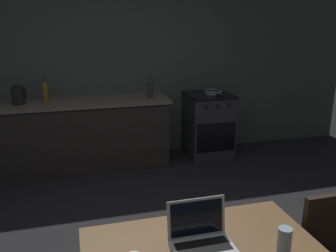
% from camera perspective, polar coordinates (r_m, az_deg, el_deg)
% --- Properties ---
extents(back_wall, '(6.40, 0.10, 2.79)m').
position_cam_1_polar(back_wall, '(5.00, -4.75, 11.10)').
color(back_wall, '#434A45').
rests_on(back_wall, ground_plane).
extents(kitchen_counter, '(2.16, 0.64, 0.89)m').
position_cam_1_polar(kitchen_counter, '(4.76, -13.01, -1.27)').
color(kitchen_counter, '#282623').
rests_on(kitchen_counter, ground_plane).
extents(stove_oven, '(0.60, 0.62, 0.89)m').
position_cam_1_polar(stove_oven, '(5.09, 6.34, 0.20)').
color(stove_oven, '#2D2D30').
rests_on(stove_oven, ground_plane).
extents(laptop, '(0.32, 0.25, 0.23)m').
position_cam_1_polar(laptop, '(1.95, 5.31, -17.27)').
color(laptop, silver).
rests_on(laptop, dining_table).
extents(electric_kettle, '(0.17, 0.15, 0.23)m').
position_cam_1_polar(electric_kettle, '(4.66, -22.55, 4.52)').
color(electric_kettle, black).
rests_on(electric_kettle, kitchen_counter).
extents(bottle, '(0.07, 0.07, 0.28)m').
position_cam_1_polar(bottle, '(4.67, -2.82, 6.07)').
color(bottle, '#2D2D33').
rests_on(bottle, kitchen_counter).
extents(frying_pan, '(0.25, 0.42, 0.05)m').
position_cam_1_polar(frying_pan, '(4.98, 7.20, 5.34)').
color(frying_pan, gray).
rests_on(frying_pan, stove_oven).
extents(drinking_glass, '(0.07, 0.07, 0.15)m').
position_cam_1_polar(drinking_glass, '(1.96, 17.84, -16.95)').
color(drinking_glass, '#99B7C6').
rests_on(drinking_glass, dining_table).
extents(bottle_b, '(0.07, 0.07, 0.27)m').
position_cam_1_polar(bottle_b, '(4.71, -18.80, 5.24)').
color(bottle_b, '#8C601E').
rests_on(bottle_b, kitchen_counter).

